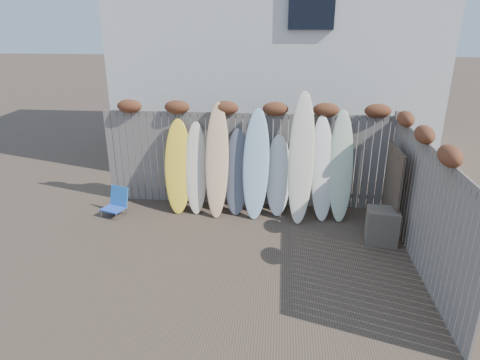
# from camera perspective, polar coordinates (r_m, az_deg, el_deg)

# --- Properties ---
(ground) EXTENTS (80.00, 80.00, 0.00)m
(ground) POSITION_cam_1_polar(r_m,az_deg,el_deg) (7.27, -0.91, -10.80)
(ground) COLOR #493A2D
(back_fence) EXTENTS (6.05, 0.28, 2.24)m
(back_fence) POSITION_cam_1_polar(r_m,az_deg,el_deg) (8.96, 1.11, 3.82)
(back_fence) COLOR slate
(back_fence) RESTS_ON ground
(right_fence) EXTENTS (0.28, 4.40, 2.24)m
(right_fence) POSITION_cam_1_polar(r_m,az_deg,el_deg) (7.30, 23.34, -2.41)
(right_fence) COLOR slate
(right_fence) RESTS_ON ground
(house) EXTENTS (8.50, 5.50, 6.33)m
(house) POSITION_cam_1_polar(r_m,az_deg,el_deg) (12.65, 4.78, 18.09)
(house) COLOR silver
(house) RESTS_ON ground
(beach_chair) EXTENTS (0.55, 0.57, 0.56)m
(beach_chair) POSITION_cam_1_polar(r_m,az_deg,el_deg) (9.15, -16.15, -2.85)
(beach_chair) COLOR blue
(beach_chair) RESTS_ON ground
(wooden_crate) EXTENTS (0.59, 0.51, 0.64)m
(wooden_crate) POSITION_cam_1_polar(r_m,az_deg,el_deg) (8.10, 18.40, -5.85)
(wooden_crate) COLOR brown
(wooden_crate) RESTS_ON ground
(lattice_panel) EXTENTS (0.06, 1.10, 1.65)m
(lattice_panel) POSITION_cam_1_polar(r_m,az_deg,el_deg) (8.34, 19.58, -1.37)
(lattice_panel) COLOR #483D2B
(lattice_panel) RESTS_ON ground
(surfboard_0) EXTENTS (0.60, 0.72, 1.89)m
(surfboard_0) POSITION_cam_1_polar(r_m,az_deg,el_deg) (8.87, -8.26, 1.79)
(surfboard_0) COLOR yellow
(surfboard_0) RESTS_ON ground
(surfboard_1) EXTENTS (0.52, 0.70, 1.84)m
(surfboard_1) POSITION_cam_1_polar(r_m,az_deg,el_deg) (8.82, -5.88, 1.60)
(surfboard_1) COLOR beige
(surfboard_1) RESTS_ON ground
(surfboard_2) EXTENTS (0.48, 0.80, 2.24)m
(surfboard_2) POSITION_cam_1_polar(r_m,az_deg,el_deg) (8.61, -3.08, 2.63)
(surfboard_2) COLOR #FED489
(surfboard_2) RESTS_ON ground
(surfboard_3) EXTENTS (0.51, 0.62, 1.71)m
(surfboard_3) POSITION_cam_1_polar(r_m,az_deg,el_deg) (8.72, -0.43, 1.07)
(surfboard_3) COLOR #505460
(surfboard_3) RESTS_ON ground
(surfboard_4) EXTENTS (0.56, 0.78, 2.14)m
(surfboard_4) POSITION_cam_1_polar(r_m,az_deg,el_deg) (8.54, 2.14, 2.14)
(surfboard_4) COLOR #9EC3DB
(surfboard_4) RESTS_ON ground
(surfboard_5) EXTENTS (0.50, 0.59, 1.61)m
(surfboard_5) POSITION_cam_1_polar(r_m,az_deg,el_deg) (8.72, 5.11, 0.60)
(surfboard_5) COLOR white
(surfboard_5) RESTS_ON ground
(surfboard_6) EXTENTS (0.56, 0.90, 2.49)m
(surfboard_6) POSITION_cam_1_polar(r_m,az_deg,el_deg) (8.43, 8.17, 2.93)
(surfboard_6) COLOR #EFE3C4
(surfboard_6) RESTS_ON ground
(surfboard_7) EXTENTS (0.53, 0.76, 2.03)m
(surfboard_7) POSITION_cam_1_polar(r_m,az_deg,el_deg) (8.61, 10.88, 1.53)
(surfboard_7) COLOR white
(surfboard_7) RESTS_ON ground
(surfboard_8) EXTENTS (0.47, 0.76, 2.14)m
(surfboard_8) POSITION_cam_1_polar(r_m,az_deg,el_deg) (8.66, 13.34, 1.81)
(surfboard_8) COLOR beige
(surfboard_8) RESTS_ON ground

